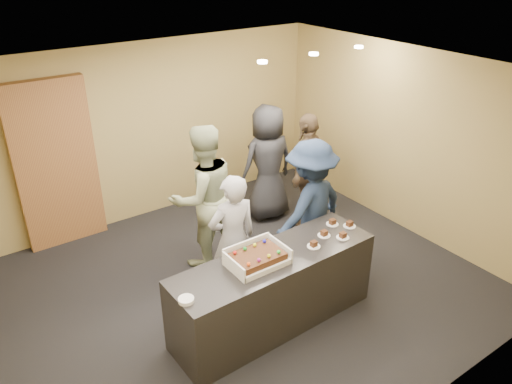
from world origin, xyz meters
The scene contains 17 objects.
room centered at (0.00, 0.00, 1.35)m, with size 6.04×6.00×2.70m.
serving_counter centered at (0.06, -0.76, 0.45)m, with size 2.40×0.70×0.90m, color black.
storage_cabinet centered at (-1.31, 2.41, 1.19)m, with size 1.08×0.15×2.38m, color brown.
cake_box centered at (-0.16, -0.74, 0.94)m, with size 0.62×0.43×0.18m.
sheet_cake centered at (-0.16, -0.76, 1.00)m, with size 0.52×0.36×0.11m.
plate_stack centered at (-1.07, -0.87, 0.92)m, with size 0.15×0.15×0.04m, color white.
slice_a centered at (0.54, -0.85, 0.92)m, with size 0.15×0.15×0.07m.
slice_b centered at (0.79, -0.74, 0.92)m, with size 0.15×0.15×0.07m.
slice_c centered at (0.94, -0.90, 0.92)m, with size 0.15×0.15×0.07m.
slice_d centered at (1.05, -0.61, 0.92)m, with size 0.15×0.15×0.07m.
slice_e centered at (1.18, -0.76, 0.92)m, with size 0.15×0.15×0.07m.
person_server_grey centered at (-0.05, -0.10, 0.82)m, with size 0.60×0.39×1.65m, color #A3A2A8.
person_sage_man centered at (0.07, 0.77, 0.98)m, with size 0.95×0.74×1.95m, color #9AA57B.
person_navy_man centered at (1.12, -0.12, 0.90)m, with size 1.16×0.67×1.80m, color #1A2842.
person_brown_extra centered at (1.87, 0.82, 0.88)m, with size 1.03×0.43×1.76m, color brown.
person_dark_suit centered at (1.50, 1.31, 0.91)m, with size 0.89×0.58×1.82m, color #232327.
ceiling_spotlights centered at (1.60, 0.50, 2.67)m, with size 1.72×0.12×0.03m.
Camera 1 is at (-2.68, -4.30, 3.95)m, focal length 35.00 mm.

